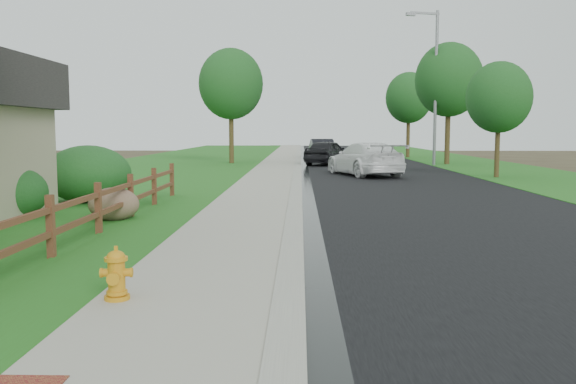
{
  "coord_description": "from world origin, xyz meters",
  "views": [
    {
      "loc": [
        0.54,
        -4.7,
        2.16
      ],
      "look_at": [
        0.33,
        5.9,
        1.08
      ],
      "focal_mm": 38.0,
      "sensor_mm": 36.0,
      "label": 1
    }
  ],
  "objects_px": {
    "ranch_fence": "(77,214)",
    "streetlight": "(433,79)",
    "white_suv": "(365,159)",
    "dark_car_mid": "(328,152)",
    "fire_hydrant": "(116,275)"
  },
  "relations": [
    {
      "from": "dark_car_mid",
      "to": "ranch_fence",
      "type": "bearing_deg",
      "value": 99.56
    },
    {
      "from": "streetlight",
      "to": "ranch_fence",
      "type": "bearing_deg",
      "value": -114.92
    },
    {
      "from": "ranch_fence",
      "to": "fire_hydrant",
      "type": "relative_size",
      "value": 25.5
    },
    {
      "from": "fire_hydrant",
      "to": "streetlight",
      "type": "distance_m",
      "value": 32.05
    },
    {
      "from": "fire_hydrant",
      "to": "white_suv",
      "type": "xyz_separation_m",
      "value": [
        5.31,
        21.69,
        0.4
      ]
    },
    {
      "from": "ranch_fence",
      "to": "white_suv",
      "type": "relative_size",
      "value": 3.14
    },
    {
      "from": "dark_car_mid",
      "to": "streetlight",
      "type": "height_order",
      "value": "streetlight"
    },
    {
      "from": "white_suv",
      "to": "dark_car_mid",
      "type": "relative_size",
      "value": 1.2
    },
    {
      "from": "white_suv",
      "to": "dark_car_mid",
      "type": "height_order",
      "value": "white_suv"
    },
    {
      "from": "ranch_fence",
      "to": "dark_car_mid",
      "type": "height_order",
      "value": "dark_car_mid"
    },
    {
      "from": "ranch_fence",
      "to": "fire_hydrant",
      "type": "bearing_deg",
      "value": -63.85
    },
    {
      "from": "ranch_fence",
      "to": "fire_hydrant",
      "type": "distance_m",
      "value": 4.32
    },
    {
      "from": "dark_car_mid",
      "to": "streetlight",
      "type": "bearing_deg",
      "value": -163.76
    },
    {
      "from": "ranch_fence",
      "to": "streetlight",
      "type": "relative_size",
      "value": 1.83
    },
    {
      "from": "ranch_fence",
      "to": "white_suv",
      "type": "distance_m",
      "value": 19.22
    }
  ]
}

